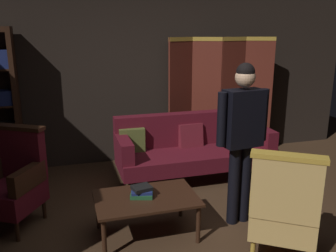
% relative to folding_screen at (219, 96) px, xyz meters
% --- Properties ---
extents(ground_plane, '(10.00, 10.00, 0.00)m').
position_rel_folding_screen_xyz_m(ground_plane, '(-1.26, -2.19, -0.99)').
color(ground_plane, '#3D2819').
extents(back_wall, '(7.20, 0.10, 2.80)m').
position_rel_folding_screen_xyz_m(back_wall, '(-1.26, 0.26, 0.41)').
color(back_wall, black).
rests_on(back_wall, ground_plane).
extents(folding_screen, '(1.72, 0.32, 1.90)m').
position_rel_folding_screen_xyz_m(folding_screen, '(0.00, 0.00, 0.00)').
color(folding_screen, '#5B2319').
rests_on(folding_screen, ground_plane).
extents(velvet_couch, '(2.12, 0.78, 0.88)m').
position_rel_folding_screen_xyz_m(velvet_couch, '(-0.71, -0.74, -0.53)').
color(velvet_couch, black).
rests_on(velvet_couch, ground_plane).
extents(coffee_table, '(1.00, 0.64, 0.42)m').
position_rel_folding_screen_xyz_m(coffee_table, '(-1.67, -2.01, -0.61)').
color(coffee_table, black).
rests_on(coffee_table, ground_plane).
extents(armchair_gilt_accent, '(0.80, 0.80, 1.04)m').
position_rel_folding_screen_xyz_m(armchair_gilt_accent, '(-0.57, -2.69, -0.50)').
color(armchair_gilt_accent, '#B78E33').
rests_on(armchair_gilt_accent, ground_plane).
extents(armchair_wing_left, '(0.79, 0.79, 1.04)m').
position_rel_folding_screen_xyz_m(armchair_wing_left, '(-2.95, -1.39, -0.50)').
color(armchair_wing_left, black).
rests_on(armchair_wing_left, ground_plane).
extents(standing_figure, '(0.59, 0.26, 1.70)m').
position_rel_folding_screen_xyz_m(standing_figure, '(-0.66, -2.02, 0.04)').
color(standing_figure, black).
rests_on(standing_figure, ground_plane).
extents(book_green_cloth, '(0.26, 0.24, 0.04)m').
position_rel_folding_screen_xyz_m(book_green_cloth, '(-1.70, -1.98, -0.55)').
color(book_green_cloth, '#1E4C28').
rests_on(book_green_cloth, coffee_table).
extents(book_navy_cloth, '(0.23, 0.21, 0.03)m').
position_rel_folding_screen_xyz_m(book_navy_cloth, '(-1.70, -1.98, -0.51)').
color(book_navy_cloth, navy).
rests_on(book_navy_cloth, book_green_cloth).
extents(book_black_cloth, '(0.21, 0.19, 0.04)m').
position_rel_folding_screen_xyz_m(book_black_cloth, '(-1.70, -1.98, -0.48)').
color(book_black_cloth, black).
rests_on(book_black_cloth, book_navy_cloth).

